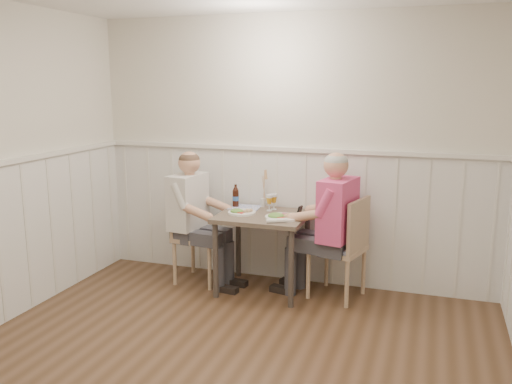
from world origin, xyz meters
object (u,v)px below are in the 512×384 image
at_px(chair_right, 343,244).
at_px(beer_bottle, 236,197).
at_px(man_in_pink, 333,238).
at_px(grass_vase, 263,189).
at_px(dining_table, 263,226).
at_px(chair_left, 195,231).
at_px(diner_cream, 192,228).

xyz_separation_m(chair_right, beer_bottle, (-1.09, 0.14, 0.34)).
xyz_separation_m(man_in_pink, grass_vase, (-0.76, 0.29, 0.35)).
height_order(dining_table, beer_bottle, beer_bottle).
bearing_deg(chair_left, man_in_pink, -1.91).
height_order(man_in_pink, beer_bottle, man_in_pink).
relative_size(dining_table, man_in_pink, 0.59).
bearing_deg(dining_table, chair_left, 175.90).
xyz_separation_m(chair_left, man_in_pink, (1.38, -0.05, 0.07)).
relative_size(man_in_pink, grass_vase, 3.52).
height_order(dining_table, diner_cream, diner_cream).
relative_size(dining_table, chair_left, 0.87).
relative_size(chair_right, grass_vase, 2.41).
xyz_separation_m(man_in_pink, diner_cream, (-1.39, -0.00, -0.02)).
relative_size(man_in_pink, diner_cream, 1.04).
xyz_separation_m(chair_left, diner_cream, (-0.01, -0.05, 0.05)).
bearing_deg(grass_vase, beer_bottle, -159.84).
bearing_deg(man_in_pink, dining_table, -179.50).
bearing_deg(chair_left, dining_table, -4.10).
height_order(chair_left, man_in_pink, man_in_pink).
bearing_deg(chair_right, dining_table, -175.08).
relative_size(dining_table, grass_vase, 2.07).
relative_size(dining_table, chair_right, 0.86).
distance_m(chair_left, man_in_pink, 1.38).
relative_size(beer_bottle, grass_vase, 0.57).
relative_size(dining_table, beer_bottle, 3.62).
distance_m(chair_left, diner_cream, 0.07).
bearing_deg(grass_vase, chair_left, -158.46).
relative_size(chair_right, diner_cream, 0.71).
height_order(diner_cream, beer_bottle, diner_cream).
bearing_deg(man_in_pink, grass_vase, 158.77).
relative_size(chair_left, grass_vase, 2.39).
xyz_separation_m(diner_cream, beer_bottle, (0.38, 0.20, 0.29)).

